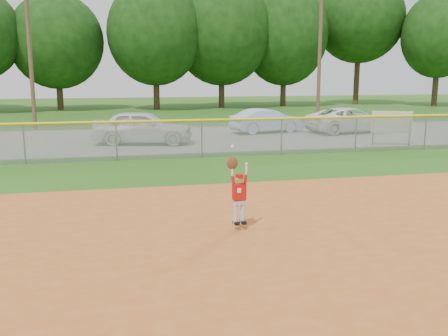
{
  "coord_description": "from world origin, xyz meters",
  "views": [
    {
      "loc": [
        -3.38,
        -9.43,
        3.36
      ],
      "look_at": [
        -0.85,
        2.04,
        1.1
      ],
      "focal_mm": 40.0,
      "sensor_mm": 36.0,
      "label": 1
    }
  ],
  "objects_px": {
    "car_blue": "(267,121)",
    "car_white_b": "(350,120)",
    "car_white_a": "(143,127)",
    "sponsor_sign": "(392,123)",
    "ballplayer": "(238,191)"
  },
  "relations": [
    {
      "from": "car_blue",
      "to": "car_white_b",
      "type": "xyz_separation_m",
      "value": [
        4.62,
        -0.87,
        0.03
      ]
    },
    {
      "from": "car_blue",
      "to": "car_white_b",
      "type": "relative_size",
      "value": 0.81
    },
    {
      "from": "car_blue",
      "to": "car_white_b",
      "type": "distance_m",
      "value": 4.71
    },
    {
      "from": "car_white_a",
      "to": "car_white_b",
      "type": "xyz_separation_m",
      "value": [
        11.66,
        2.18,
        -0.09
      ]
    },
    {
      "from": "ballplayer",
      "to": "sponsor_sign",
      "type": "bearing_deg",
      "value": 47.07
    },
    {
      "from": "car_blue",
      "to": "ballplayer",
      "type": "bearing_deg",
      "value": 148.44
    },
    {
      "from": "sponsor_sign",
      "to": "ballplayer",
      "type": "bearing_deg",
      "value": -132.93
    },
    {
      "from": "car_white_b",
      "to": "car_blue",
      "type": "bearing_deg",
      "value": 70.15
    },
    {
      "from": "car_white_a",
      "to": "sponsor_sign",
      "type": "bearing_deg",
      "value": -93.02
    },
    {
      "from": "car_blue",
      "to": "ballplayer",
      "type": "height_order",
      "value": "ballplayer"
    },
    {
      "from": "car_white_a",
      "to": "ballplayer",
      "type": "relative_size",
      "value": 2.7
    },
    {
      "from": "car_white_b",
      "to": "sponsor_sign",
      "type": "height_order",
      "value": "sponsor_sign"
    },
    {
      "from": "car_blue",
      "to": "ballplayer",
      "type": "xyz_separation_m",
      "value": [
        -5.84,
        -16.77,
        0.19
      ]
    },
    {
      "from": "ballplayer",
      "to": "car_white_a",
      "type": "bearing_deg",
      "value": 94.99
    },
    {
      "from": "car_blue",
      "to": "car_white_b",
      "type": "height_order",
      "value": "car_white_b"
    }
  ]
}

